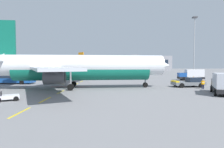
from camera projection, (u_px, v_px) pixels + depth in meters
The scene contains 11 objects.
ground at pixel (159, 80), 55.14m from camera, with size 400.00×400.00×0.00m, color slate.
apron_paint_markings at pixel (83, 81), 52.46m from camera, with size 8.00×95.79×0.01m.
airliner_foreground at pixel (80, 67), 34.78m from camera, with size 34.82×34.39×12.20m.
pushback_tug at pixel (189, 82), 37.28m from camera, with size 6.22×3.61×2.08m.
airliner_mid_left at pixel (67, 67), 105.39m from camera, with size 27.41×25.40×11.02m.
apron_shuttle_bus at pixel (8, 76), 43.83m from camera, with size 12.22×3.83×3.00m.
catering_truck at pixel (223, 83), 27.56m from camera, with size 4.78×7.39×3.14m.
fuel_service_truck at pixel (192, 75), 53.47m from camera, with size 7.12×2.97×3.14m.
ground_crew_worker at pixel (203, 84), 33.94m from camera, with size 0.68×0.38×1.71m.
apron_light_mast_far at pixel (194, 39), 78.26m from camera, with size 1.80×1.80×24.44m.
terminal_satellite at pixel (120, 63), 174.11m from camera, with size 88.51×26.05×14.16m.
Camera 1 is at (26.44, -15.10, 4.27)m, focal length 30.16 mm.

